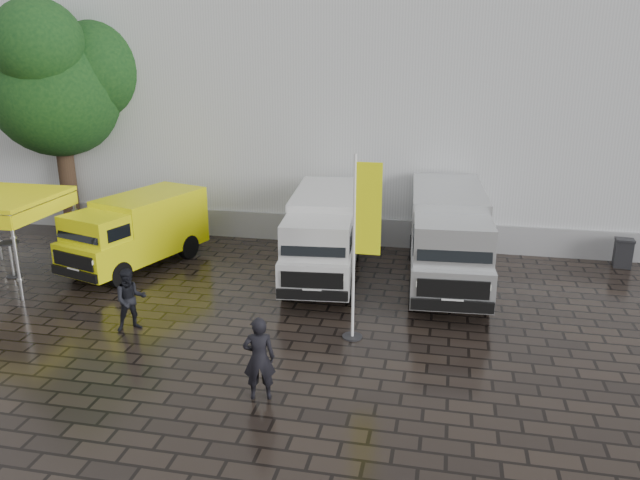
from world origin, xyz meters
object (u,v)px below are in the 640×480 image
object	(u,v)px
cocktail_table	(12,260)
person_tent	(130,300)
van_white	(324,237)
person_front	(259,358)
van_yellow	(136,233)
wheelie_bin	(623,253)
flagpole	(362,241)
van_silver	(447,240)

from	to	relation	value
cocktail_table	person_tent	xyz separation A→B (m)	(5.47, -2.70, 0.25)
van_white	person_front	distance (m)	7.16
cocktail_table	person_tent	distance (m)	6.11
van_white	cocktail_table	world-z (taller)	van_white
van_yellow	wheelie_bin	bearing A→B (deg)	29.42
van_white	wheelie_bin	world-z (taller)	van_white
van_white	flagpole	world-z (taller)	flagpole
flagpole	person_tent	xyz separation A→B (m)	(-5.72, -0.69, -1.71)
van_silver	wheelie_bin	distance (m)	6.29
cocktail_table	person_tent	size ratio (longest dim) A/B	0.69
van_white	person_front	world-z (taller)	van_white
wheelie_bin	person_tent	distance (m)	15.35
van_white	flagpole	distance (m)	4.57
van_yellow	flagpole	size ratio (longest dim) A/B	1.08
van_silver	person_tent	distance (m)	9.17
van_yellow	cocktail_table	bearing A→B (deg)	-136.69
van_white	cocktail_table	distance (m)	9.72
flagpole	person_front	world-z (taller)	flagpole
cocktail_table	person_front	size ratio (longest dim) A/B	0.63
van_white	van_silver	size ratio (longest dim) A/B	0.92
van_yellow	cocktail_table	xyz separation A→B (m)	(-3.39, -1.63, -0.58)
van_yellow	person_front	world-z (taller)	van_yellow
van_silver	person_front	distance (m)	8.18
van_silver	flagpole	bearing A→B (deg)	-118.98
van_white	cocktail_table	bearing A→B (deg)	-173.28
flagpole	person_front	xyz separation A→B (m)	(-1.61, -3.11, -1.63)
van_yellow	van_white	distance (m)	6.10
person_tent	wheelie_bin	bearing A→B (deg)	-5.29
van_white	van_silver	distance (m)	3.73
flagpole	wheelie_bin	bearing A→B (deg)	42.05
van_white	wheelie_bin	size ratio (longest dim) A/B	6.24
cocktail_table	person_front	xyz separation A→B (m)	(9.59, -5.13, 0.34)
van_silver	cocktail_table	world-z (taller)	van_silver
person_tent	cocktail_table	bearing A→B (deg)	118.88
van_silver	wheelie_bin	bearing A→B (deg)	21.84
van_silver	wheelie_bin	size ratio (longest dim) A/B	6.76
van_white	person_front	size ratio (longest dim) A/B	3.27
van_yellow	van_silver	distance (m)	9.83
van_yellow	person_front	size ratio (longest dim) A/B	2.75
flagpole	person_front	distance (m)	3.86
flagpole	person_tent	bearing A→B (deg)	-173.16
van_yellow	flagpole	distance (m)	8.73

